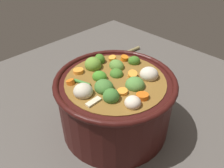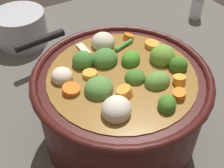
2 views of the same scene
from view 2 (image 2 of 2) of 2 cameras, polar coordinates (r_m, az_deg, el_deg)
ground_plane at (r=0.56m, az=1.59°, el=-9.84°), size 1.10×1.10×0.00m
cooking_pot at (r=0.50m, az=1.77°, el=-4.07°), size 0.29×0.29×0.18m
salt_shaker at (r=0.91m, az=16.59°, el=14.67°), size 0.04×0.04×0.07m
small_saucepan at (r=0.80m, az=-17.59°, el=10.62°), size 0.14×0.21×0.08m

